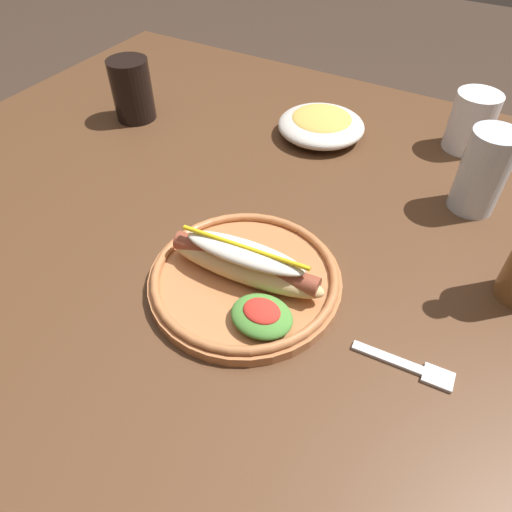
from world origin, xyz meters
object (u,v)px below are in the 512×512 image
at_px(hot_dog_plate, 246,276).
at_px(side_bowl, 321,124).
at_px(fork, 411,367).
at_px(water_cup, 483,172).
at_px(extra_cup, 471,122).
at_px(soda_cup, 132,90).

relative_size(hot_dog_plate, side_bowl, 1.57).
distance_m(hot_dog_plate, side_bowl, 0.42).
distance_m(fork, water_cup, 0.35).
relative_size(fork, water_cup, 0.89).
bearing_deg(fork, extra_cup, 92.43).
bearing_deg(water_cup, side_bowl, 165.16).
distance_m(fork, side_bowl, 0.53).
height_order(hot_dog_plate, soda_cup, soda_cup).
xyz_separation_m(hot_dog_plate, extra_cup, (0.18, 0.51, 0.03)).
xyz_separation_m(soda_cup, extra_cup, (0.62, 0.22, -0.01)).
height_order(water_cup, side_bowl, water_cup).
relative_size(hot_dog_plate, soda_cup, 2.20).
relative_size(soda_cup, water_cup, 0.88).
height_order(hot_dog_plate, extra_cup, extra_cup).
bearing_deg(hot_dog_plate, side_bowl, 100.66).
distance_m(fork, soda_cup, 0.74).
bearing_deg(extra_cup, hot_dog_plate, -109.11).
height_order(soda_cup, extra_cup, soda_cup).
distance_m(water_cup, side_bowl, 0.32).
bearing_deg(side_bowl, water_cup, -14.84).
bearing_deg(hot_dog_plate, soda_cup, 146.39).
xyz_separation_m(fork, soda_cup, (-0.67, 0.30, 0.06)).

